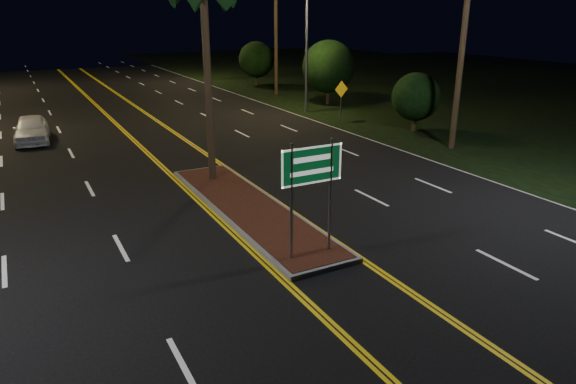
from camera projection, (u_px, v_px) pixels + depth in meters
ground at (372, 307)px, 11.90m from camera, size 120.00×120.00×0.00m
grass_right at (472, 88)px, 46.07m from camera, size 40.00×110.00×0.01m
median_island at (248, 208)px, 17.69m from camera, size 2.25×10.25×0.17m
highway_sign at (312, 176)px, 13.43m from camera, size 1.80×0.08×3.20m
streetlight_right_mid at (302, 25)px, 33.05m from camera, size 1.91×0.44×9.00m
streetlight_right_far at (200, 21)px, 49.68m from camera, size 1.91×0.44×9.00m
shrub_near at (416, 97)px, 28.92m from camera, size 2.70×2.70×3.30m
shrub_mid at (328, 67)px, 37.20m from camera, size 3.78×3.78×4.62m
shrub_far at (256, 60)px, 47.21m from camera, size 3.24×3.24×3.96m
car_near at (31, 127)px, 26.76m from camera, size 2.47×4.98×1.61m
warning_sign at (341, 95)px, 32.05m from camera, size 1.02×0.18×2.44m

